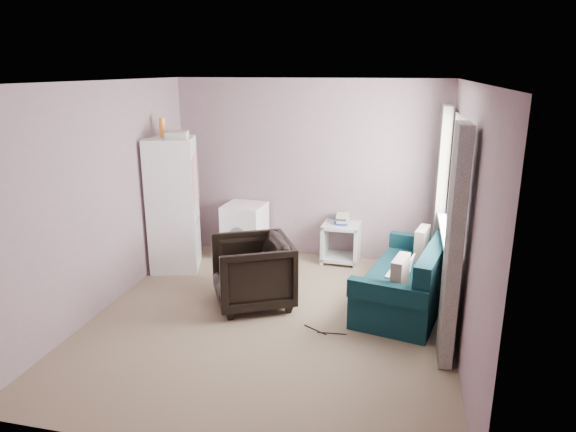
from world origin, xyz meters
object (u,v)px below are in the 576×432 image
armchair (252,269)px  fridge (173,204)px  side_table (341,239)px  sofa (411,281)px  washing_machine (245,230)px

armchair → fridge: fridge is taller
side_table → fridge: bearing=-161.2°
fridge → sofa: size_ratio=1.04×
fridge → side_table: fridge is taller
fridge → sofa: 3.20m
sofa → fridge: bearing=-176.2°
armchair → side_table: armchair is taller
fridge → armchair: bearing=-48.7°
sofa → washing_machine: bearing=167.2°
washing_machine → fridge: bearing=-137.7°
washing_machine → side_table: 1.38m
washing_machine → armchair: bearing=-65.5°
washing_machine → side_table: bearing=8.6°
armchair → fridge: bearing=-149.7°
fridge → washing_machine: 1.12m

